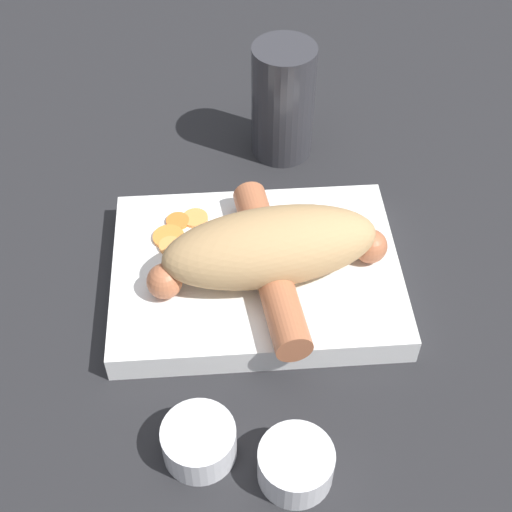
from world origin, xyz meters
The scene contains 8 objects.
ground_plane centered at (0.00, 0.00, 0.00)m, with size 3.00×3.00×0.00m, color #232326.
food_tray centered at (0.00, 0.00, 0.01)m, with size 0.25×0.19×0.03m.
bread_roll centered at (-0.01, 0.01, 0.06)m, with size 0.19×0.10×0.06m.
sausage centered at (-0.01, 0.02, 0.04)m, with size 0.21×0.18×0.03m.
pickled_veggies centered at (0.06, -0.03, 0.03)m, with size 0.07×0.07×0.01m.
condiment_cup_near centered at (0.05, 0.16, 0.01)m, with size 0.05×0.05×0.03m.
condiment_cup_far centered at (-0.02, 0.18, 0.01)m, with size 0.05×0.05×0.03m.
drink_glass centered at (-0.04, -0.18, 0.06)m, with size 0.06×0.06×0.12m.
Camera 1 is at (0.03, 0.41, 0.49)m, focal length 50.00 mm.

